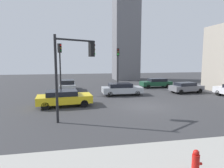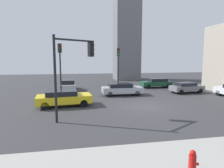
{
  "view_description": "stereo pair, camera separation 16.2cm",
  "coord_description": "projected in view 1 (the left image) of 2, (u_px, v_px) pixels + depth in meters",
  "views": [
    {
      "loc": [
        -5.79,
        -15.06,
        3.94
      ],
      "look_at": [
        -1.82,
        5.68,
        1.27
      ],
      "focal_mm": 30.74,
      "sensor_mm": 36.0,
      "label": 1
    },
    {
      "loc": [
        -5.63,
        -15.09,
        3.94
      ],
      "look_at": [
        -1.82,
        5.68,
        1.27
      ],
      "focal_mm": 30.74,
      "sensor_mm": 36.0,
      "label": 2
    }
  ],
  "objects": [
    {
      "name": "ground_plane",
      "position": [
        146.0,
        107.0,
        16.25
      ],
      "size": [
        80.04,
        80.04,
        0.0
      ],
      "primitive_type": "plane",
      "color": "#38383A"
    },
    {
      "name": "sidewalk_corner",
      "position": [
        224.0,
        157.0,
        7.67
      ],
      "size": [
        28.81,
        3.36,
        0.15
      ],
      "primitive_type": "cube",
      "color": "#A8A59E",
      "rests_on": "ground_plane"
    },
    {
      "name": "traffic_light_0",
      "position": [
        118.0,
        61.0,
        26.06
      ],
      "size": [
        0.34,
        0.47,
        5.49
      ],
      "rotation": [
        0.0,
        0.0,
        -1.62
      ],
      "color": "black",
      "rests_on": "ground_plane"
    },
    {
      "name": "traffic_light_1",
      "position": [
        75.0,
        61.0,
        12.45
      ],
      "size": [
        2.65,
        1.59,
        5.46
      ],
      "rotation": [
        0.0,
        0.0,
        0.51
      ],
      "color": "black",
      "rests_on": "ground_plane"
    },
    {
      "name": "traffic_light_2",
      "position": [
        60.0,
        60.0,
        21.26
      ],
      "size": [
        0.47,
        0.46,
        5.73
      ],
      "rotation": [
        0.0,
        0.0,
        -0.76
      ],
      "color": "black",
      "rests_on": "ground_plane"
    },
    {
      "name": "fire_hydrant",
      "position": [
        196.0,
        163.0,
        6.26
      ],
      "size": [
        0.34,
        0.24,
        0.9
      ],
      "color": "red",
      "rests_on": "ground_plane"
    },
    {
      "name": "car_1",
      "position": [
        122.0,
        89.0,
        21.44
      ],
      "size": [
        4.45,
        1.93,
        1.34
      ],
      "rotation": [
        0.0,
        0.0,
        -0.01
      ],
      "color": "#ADB2B7",
      "rests_on": "ground_plane"
    },
    {
      "name": "car_2",
      "position": [
        186.0,
        87.0,
        22.9
      ],
      "size": [
        4.08,
        2.1,
        1.27
      ],
      "rotation": [
        0.0,
        0.0,
        0.12
      ],
      "color": "slate",
      "rests_on": "ground_plane"
    },
    {
      "name": "car_3",
      "position": [
        64.0,
        98.0,
        16.35
      ],
      "size": [
        4.72,
        2.5,
        1.36
      ],
      "rotation": [
        0.0,
        0.0,
        0.1
      ],
      "color": "yellow",
      "rests_on": "ground_plane"
    },
    {
      "name": "car_4",
      "position": [
        68.0,
        85.0,
        25.04
      ],
      "size": [
        2.07,
        4.38,
        1.36
      ],
      "rotation": [
        0.0,
        0.0,
        1.61
      ],
      "color": "#ADB2B7",
      "rests_on": "ground_plane"
    },
    {
      "name": "car_5",
      "position": [
        156.0,
        83.0,
        27.41
      ],
      "size": [
        4.39,
        1.87,
        1.31
      ],
      "rotation": [
        0.0,
        0.0,
        3.17
      ],
      "color": "#19472D",
      "rests_on": "ground_plane"
    },
    {
      "name": "skyline_tower",
      "position": [
        126.0,
        5.0,
        37.1
      ],
      "size": [
        4.69,
        4.69,
        28.97
      ],
      "primitive_type": "cube",
      "color": "slate",
      "rests_on": "ground_plane"
    }
  ]
}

